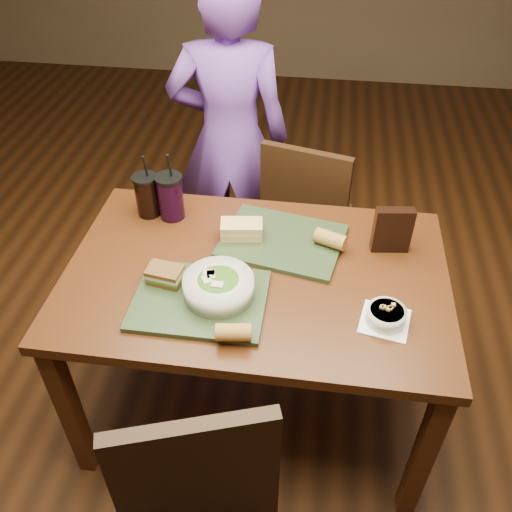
# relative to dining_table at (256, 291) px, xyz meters

# --- Properties ---
(ground) EXTENTS (6.00, 6.00, 0.00)m
(ground) POSITION_rel_dining_table_xyz_m (0.00, 0.00, -0.66)
(ground) COLOR #381C0B
(ground) RESTS_ON ground
(dining_table) EXTENTS (1.30, 0.85, 0.75)m
(dining_table) POSITION_rel_dining_table_xyz_m (0.00, 0.00, 0.00)
(dining_table) COLOR #45200D
(dining_table) RESTS_ON ground
(chair_far) EXTENTS (0.47, 0.48, 0.90)m
(chair_far) POSITION_rel_dining_table_xyz_m (0.13, 0.68, -0.16)
(chair_far) COLOR black
(chair_far) RESTS_ON ground
(diner) EXTENTS (0.59, 0.41, 1.53)m
(diner) POSITION_rel_dining_table_xyz_m (-0.24, 0.86, 0.10)
(diner) COLOR #68399D
(diner) RESTS_ON ground
(tray_near) EXTENTS (0.42, 0.32, 0.02)m
(tray_near) POSITION_rel_dining_table_xyz_m (-0.16, -0.17, 0.10)
(tray_near) COLOR #27351D
(tray_near) RESTS_ON dining_table
(tray_far) EXTENTS (0.47, 0.39, 0.02)m
(tray_far) POSITION_rel_dining_table_xyz_m (0.07, 0.17, 0.10)
(tray_far) COLOR #27351D
(tray_far) RESTS_ON dining_table
(salad_bowl) EXTENTS (0.23, 0.23, 0.07)m
(salad_bowl) POSITION_rel_dining_table_xyz_m (-0.10, -0.14, 0.15)
(salad_bowl) COLOR silver
(salad_bowl) RESTS_ON tray_near
(soup_bowl) EXTENTS (0.17, 0.17, 0.06)m
(soup_bowl) POSITION_rel_dining_table_xyz_m (0.43, -0.17, 0.12)
(soup_bowl) COLOR white
(soup_bowl) RESTS_ON dining_table
(sandwich_near) EXTENTS (0.12, 0.09, 0.05)m
(sandwich_near) POSITION_rel_dining_table_xyz_m (-0.29, -0.11, 0.14)
(sandwich_near) COLOR #593819
(sandwich_near) RESTS_ON tray_near
(sandwich_far) EXTENTS (0.16, 0.10, 0.06)m
(sandwich_far) POSITION_rel_dining_table_xyz_m (-0.08, 0.16, 0.14)
(sandwich_far) COLOR tan
(sandwich_far) RESTS_ON tray_far
(baguette_near) EXTENTS (0.11, 0.06, 0.05)m
(baguette_near) POSITION_rel_dining_table_xyz_m (-0.02, -0.32, 0.13)
(baguette_near) COLOR #AD7533
(baguette_near) RESTS_ON tray_near
(baguette_far) EXTENTS (0.12, 0.09, 0.06)m
(baguette_far) POSITION_rel_dining_table_xyz_m (0.24, 0.15, 0.14)
(baguette_far) COLOR #AD7533
(baguette_far) RESTS_ON tray_far
(cup_cola) EXTENTS (0.09, 0.09, 0.26)m
(cup_cola) POSITION_rel_dining_table_xyz_m (-0.45, 0.28, 0.17)
(cup_cola) COLOR black
(cup_cola) RESTS_ON dining_table
(cup_berry) EXTENTS (0.10, 0.10, 0.28)m
(cup_berry) POSITION_rel_dining_table_xyz_m (-0.36, 0.27, 0.18)
(cup_berry) COLOR black
(cup_berry) RESTS_ON dining_table
(chip_bag) EXTENTS (0.14, 0.06, 0.17)m
(chip_bag) POSITION_rel_dining_table_xyz_m (0.45, 0.18, 0.18)
(chip_bag) COLOR black
(chip_bag) RESTS_ON dining_table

